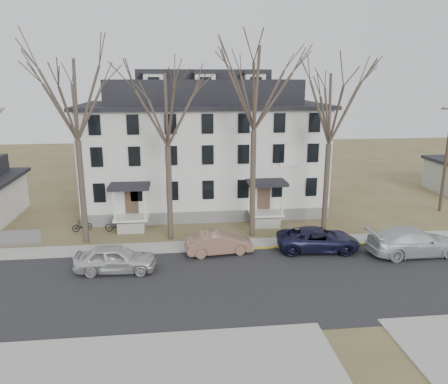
{
  "coord_description": "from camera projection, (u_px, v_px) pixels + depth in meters",
  "views": [
    {
      "loc": [
        -4.49,
        -20.39,
        11.38
      ],
      "look_at": [
        -1.18,
        9.0,
        3.62
      ],
      "focal_mm": 35.0,
      "sensor_mm": 36.0,
      "label": 1
    }
  ],
  "objects": [
    {
      "name": "main_road",
      "position": [
        258.0,
        284.0,
        24.9
      ],
      "size": [
        120.0,
        10.0,
        0.04
      ],
      "primitive_type": "cube",
      "color": "#27272A",
      "rests_on": "ground"
    },
    {
      "name": "tree_mid_right",
      "position": [
        331.0,
        104.0,
        30.66
      ],
      "size": [
        7.8,
        7.8,
        12.74
      ],
      "color": "#473B31",
      "rests_on": "ground"
    },
    {
      "name": "bicycle_left",
      "position": [
        117.0,
        226.0,
        32.99
      ],
      "size": [
        1.98,
        1.15,
        0.98
      ],
      "primitive_type": "imported",
      "rotation": [
        0.0,
        0.0,
        1.28
      ],
      "color": "black",
      "rests_on": "ground"
    },
    {
      "name": "far_sidewalk",
      "position": [
        242.0,
        245.0,
        30.66
      ],
      "size": [
        120.0,
        2.0,
        0.08
      ],
      "primitive_type": "cube",
      "color": "#A09F97",
      "rests_on": "ground"
    },
    {
      "name": "car_silver",
      "position": [
        116.0,
        259.0,
        26.21
      ],
      "size": [
        4.92,
        2.18,
        1.64
      ],
      "primitive_type": "imported",
      "rotation": [
        0.0,
        0.0,
        1.52
      ],
      "color": "silver",
      "rests_on": "ground"
    },
    {
      "name": "tree_center",
      "position": [
        254.0,
        82.0,
        29.69
      ],
      "size": [
        9.0,
        9.0,
        14.7
      ],
      "color": "#473B31",
      "rests_on": "ground"
    },
    {
      "name": "tree_far_left",
      "position": [
        74.0,
        94.0,
        28.58
      ],
      "size": [
        8.4,
        8.4,
        13.72
      ],
      "color": "#473B31",
      "rests_on": "ground"
    },
    {
      "name": "utility_pole_far",
      "position": [
        447.0,
        156.0,
        37.19
      ],
      "size": [
        2.0,
        0.28,
        9.5
      ],
      "color": "#3D3023",
      "rests_on": "ground"
    },
    {
      "name": "tree_mid_left",
      "position": [
        167.0,
        105.0,
        29.42
      ],
      "size": [
        7.8,
        7.8,
        12.74
      ],
      "color": "#473B31",
      "rests_on": "ground"
    },
    {
      "name": "ground",
      "position": [
        265.0,
        301.0,
        22.97
      ],
      "size": [
        120.0,
        120.0,
        0.0
      ],
      "primitive_type": "plane",
      "color": "brown",
      "rests_on": "ground"
    },
    {
      "name": "boarding_house",
      "position": [
        204.0,
        148.0,
        38.65
      ],
      "size": [
        20.8,
        12.36,
        12.05
      ],
      "color": "slate",
      "rests_on": "ground"
    },
    {
      "name": "yellow_curb",
      "position": [
        315.0,
        247.0,
        30.34
      ],
      "size": [
        14.0,
        0.25,
        0.06
      ],
      "primitive_type": "cube",
      "color": "gold",
      "rests_on": "ground"
    },
    {
      "name": "car_tan",
      "position": [
        219.0,
        243.0,
        28.94
      ],
      "size": [
        4.62,
        2.09,
        1.47
      ],
      "primitive_type": "imported",
      "rotation": [
        0.0,
        0.0,
        1.69
      ],
      "color": "#926956",
      "rests_on": "ground"
    },
    {
      "name": "car_navy",
      "position": [
        318.0,
        240.0,
        29.48
      ],
      "size": [
        5.75,
        3.07,
        1.54
      ],
      "primitive_type": "imported",
      "rotation": [
        0.0,
        0.0,
        1.48
      ],
      "color": "#181A35",
      "rests_on": "ground"
    },
    {
      "name": "near_sidewalk_left",
      "position": [
        93.0,
        374.0,
        17.3
      ],
      "size": [
        20.0,
        5.0,
        0.08
      ],
      "primitive_type": "cube",
      "color": "#A09F97",
      "rests_on": "ground"
    },
    {
      "name": "car_white",
      "position": [
        414.0,
        242.0,
        28.72
      ],
      "size": [
        6.19,
        2.67,
        1.78
      ],
      "primitive_type": "imported",
      "rotation": [
        0.0,
        0.0,
        1.6
      ],
      "color": "#B7C0C2",
      "rests_on": "ground"
    },
    {
      "name": "bicycle_right",
      "position": [
        82.0,
        226.0,
        33.23
      ],
      "size": [
        1.54,
        0.96,
        0.9
      ],
      "primitive_type": "imported",
      "rotation": [
        0.0,
        0.0,
        1.96
      ],
      "color": "black",
      "rests_on": "ground"
    }
  ]
}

